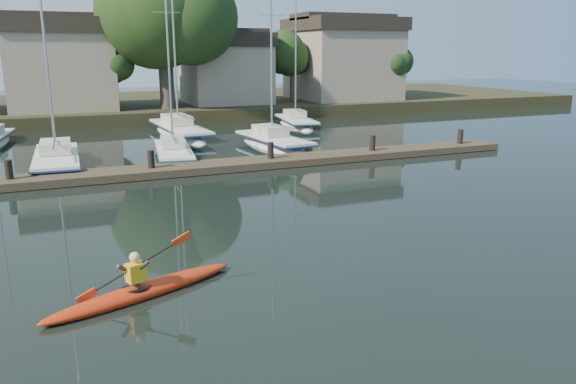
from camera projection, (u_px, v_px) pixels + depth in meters
name	position (u px, v px, depth m)	size (l,w,h in m)	color
ground	(356.00, 270.00, 15.04)	(160.00, 160.00, 0.00)	black
kayak	(142.00, 288.00, 13.44)	(4.96, 2.38, 1.61)	#B7340E
dock	(214.00, 166.00, 27.48)	(34.00, 2.00, 1.80)	brown
sailboat_1	(58.00, 170.00, 28.45)	(2.47, 8.90, 14.45)	white
sailboat_2	(174.00, 161.00, 30.81)	(2.92, 8.12, 13.14)	white
sailboat_3	(274.00, 150.00, 34.28)	(2.98, 8.47, 13.39)	white
sailboat_6	(180.00, 138.00, 39.09)	(2.81, 11.06, 17.44)	white
sailboat_7	(296.00, 128.00, 43.74)	(3.32, 8.08, 12.65)	white
shore	(151.00, 78.00, 50.80)	(90.00, 25.25, 12.75)	#262D16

